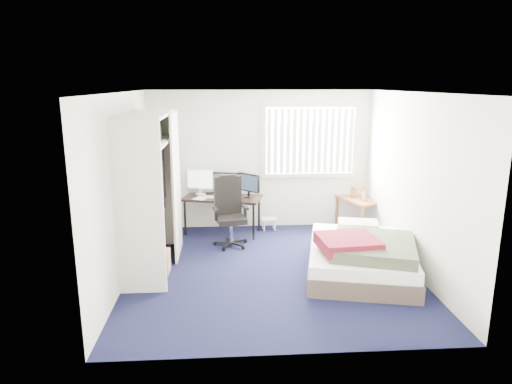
{
  "coord_description": "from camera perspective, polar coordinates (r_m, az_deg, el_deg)",
  "views": [
    {
      "loc": [
        -0.62,
        -6.08,
        2.62
      ],
      "look_at": [
        -0.19,
        0.4,
        1.06
      ],
      "focal_mm": 32.0,
      "sensor_mm": 36.0,
      "label": 1
    }
  ],
  "objects": [
    {
      "name": "ground",
      "position": [
        6.65,
        1.87,
        -9.71
      ],
      "size": [
        4.2,
        4.2,
        0.0
      ],
      "primitive_type": "plane",
      "color": "black",
      "rests_on": "ground"
    },
    {
      "name": "desk",
      "position": [
        8.07,
        -4.17,
        -0.26
      ],
      "size": [
        1.46,
        0.95,
        1.12
      ],
      "color": "black",
      "rests_on": "ground"
    },
    {
      "name": "footstool",
      "position": [
        8.34,
        1.63,
        -3.6
      ],
      "size": [
        0.28,
        0.23,
        0.22
      ],
      "color": "white",
      "rests_on": "ground"
    },
    {
      "name": "room_shell",
      "position": [
        6.21,
        1.97,
        3.19
      ],
      "size": [
        4.2,
        4.2,
        4.2
      ],
      "color": "silver",
      "rests_on": "ground"
    },
    {
      "name": "office_chair",
      "position": [
        7.53,
        -3.3,
        -3.34
      ],
      "size": [
        0.65,
        0.65,
        1.15
      ],
      "color": "black",
      "rests_on": "ground"
    },
    {
      "name": "bed",
      "position": [
        6.61,
        13.01,
        -7.69
      ],
      "size": [
        1.79,
        2.15,
        0.63
      ],
      "color": "#443931",
      "rests_on": "ground"
    },
    {
      "name": "closet",
      "position": [
        6.56,
        -12.98,
        1.99
      ],
      "size": [
        0.64,
        1.84,
        2.22
      ],
      "color": "beige",
      "rests_on": "ground"
    },
    {
      "name": "pine_box",
      "position": [
        6.67,
        -12.56,
        -8.52
      ],
      "size": [
        0.42,
        0.31,
        0.31
      ],
      "primitive_type": "cube",
      "rotation": [
        0.0,
        0.0,
        -0.01
      ],
      "color": "#9D6E4E",
      "rests_on": "ground"
    },
    {
      "name": "nightstand",
      "position": [
        8.48,
        12.53,
        -1.27
      ],
      "size": [
        0.69,
        0.93,
        0.75
      ],
      "color": "brown",
      "rests_on": "ground"
    },
    {
      "name": "window_assembly",
      "position": [
        8.33,
        6.76,
        6.37
      ],
      "size": [
        1.72,
        0.09,
        1.32
      ],
      "color": "white",
      "rests_on": "ground"
    }
  ]
}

